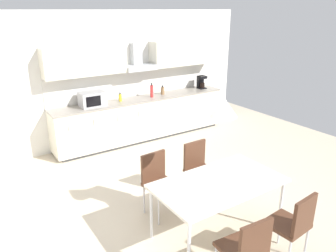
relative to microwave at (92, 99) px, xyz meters
The scene contains 16 objects.
ground_plane 2.85m from the microwave, 87.83° to the right, with size 9.24×8.80×0.02m, color beige.
wall_back 0.46m from the microwave, 73.66° to the left, with size 7.40×0.10×2.68m, color silver.
kitchen_counter 1.25m from the microwave, ahead, with size 3.90×0.61×0.91m.
backsplash_tile 1.15m from the microwave, 14.19° to the left, with size 3.88×0.02×0.54m, color silver.
upper_wall_cabinets 1.32m from the microwave, ahead, with size 3.88×0.40×0.55m.
microwave is the anchor object (origin of this frame).
coffee_maker 2.73m from the microwave, ahead, with size 0.18×0.19×0.30m.
bottle_brown 1.64m from the microwave, ahead, with size 0.08×0.08×0.20m.
bottle_yellow 0.61m from the microwave, ahead, with size 0.06×0.06×0.18m.
bottle_red 1.31m from the microwave, ahead, with size 0.07×0.07×0.31m.
dining_table 3.41m from the microwave, 85.69° to the right, with size 1.57×0.88×0.74m.
chair_near_left 4.23m from the microwave, 91.42° to the right, with size 0.43×0.43×0.87m.
chair_near_right 4.27m from the microwave, 81.68° to the right, with size 0.43×0.43×0.87m.
chair_far_right 2.68m from the microwave, 76.69° to the right, with size 0.41×0.41×0.87m.
chair_far_left 2.61m from the microwave, 92.32° to the right, with size 0.43×0.43×0.87m.
pendant_lamp 3.45m from the microwave, 85.69° to the right, with size 0.32×0.32×0.22m, color silver.
Camera 1 is at (-2.26, -3.29, 2.69)m, focal length 35.00 mm.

